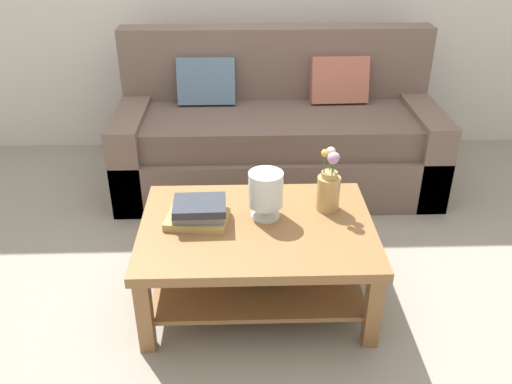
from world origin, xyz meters
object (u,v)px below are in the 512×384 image
object	(u,v)px
couch	(277,135)
flower_pitcher	(329,187)
glass_hurricane_vase	(265,191)
coffee_table	(257,246)
book_stack_main	(199,213)

from	to	relation	value
couch	flower_pitcher	world-z (taller)	couch
glass_hurricane_vase	flower_pitcher	xyz separation A→B (m)	(0.33, 0.06, -0.02)
coffee_table	glass_hurricane_vase	bearing A→B (deg)	61.57
coffee_table	glass_hurricane_vase	distance (m)	0.29
couch	flower_pitcher	xyz separation A→B (m)	(0.18, -1.17, 0.21)
book_stack_main	flower_pitcher	xyz separation A→B (m)	(0.65, 0.11, 0.07)
book_stack_main	glass_hurricane_vase	size ratio (longest dim) A/B	1.34
glass_hurricane_vase	flower_pitcher	bearing A→B (deg)	11.21
book_stack_main	flower_pitcher	bearing A→B (deg)	9.84
coffee_table	book_stack_main	bearing A→B (deg)	174.55
glass_hurricane_vase	flower_pitcher	distance (m)	0.33
book_stack_main	flower_pitcher	distance (m)	0.67
book_stack_main	coffee_table	bearing A→B (deg)	-5.45
couch	glass_hurricane_vase	distance (m)	1.26
couch	coffee_table	distance (m)	1.32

